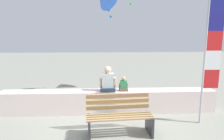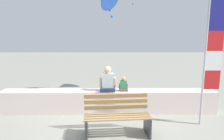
{
  "view_description": "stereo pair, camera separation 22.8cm",
  "coord_description": "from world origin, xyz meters",
  "px_view_note": "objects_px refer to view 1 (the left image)",
  "views": [
    {
      "loc": [
        -0.17,
        -4.58,
        2.27
      ],
      "look_at": [
        0.1,
        1.05,
        1.25
      ],
      "focal_mm": 32.5,
      "sensor_mm": 36.0,
      "label": 1
    },
    {
      "loc": [
        0.06,
        -4.59,
        2.27
      ],
      "look_at": [
        0.1,
        1.05,
        1.25
      ],
      "focal_mm": 32.5,
      "sensor_mm": 36.0,
      "label": 2
    }
  ],
  "objects_px": {
    "park_bench": "(119,117)",
    "flag_banner": "(211,48)",
    "person_adult": "(108,81)",
    "person_child": "(123,85)"
  },
  "relations": [
    {
      "from": "person_child",
      "to": "park_bench",
      "type": "bearing_deg",
      "value": -99.93
    },
    {
      "from": "park_bench",
      "to": "person_adult",
      "type": "distance_m",
      "value": 1.4
    },
    {
      "from": "person_child",
      "to": "flag_banner",
      "type": "relative_size",
      "value": 0.13
    },
    {
      "from": "person_child",
      "to": "person_adult",
      "type": "bearing_deg",
      "value": -179.95
    },
    {
      "from": "park_bench",
      "to": "flag_banner",
      "type": "bearing_deg",
      "value": 11.94
    },
    {
      "from": "person_adult",
      "to": "flag_banner",
      "type": "relative_size",
      "value": 0.22
    },
    {
      "from": "park_bench",
      "to": "person_child",
      "type": "height_order",
      "value": "person_child"
    },
    {
      "from": "park_bench",
      "to": "flag_banner",
      "type": "relative_size",
      "value": 0.47
    },
    {
      "from": "person_child",
      "to": "flag_banner",
      "type": "xyz_separation_m",
      "value": [
        2.03,
        -0.8,
        1.11
      ]
    },
    {
      "from": "person_adult",
      "to": "person_child",
      "type": "distance_m",
      "value": 0.46
    }
  ]
}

